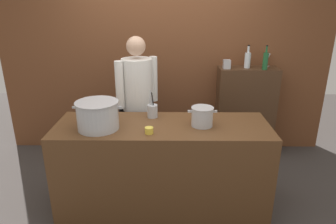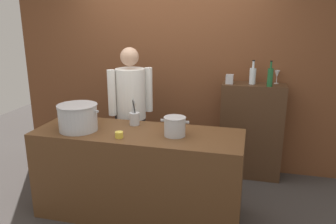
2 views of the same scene
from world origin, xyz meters
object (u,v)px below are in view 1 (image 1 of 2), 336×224
object	(u,v)px
chef	(138,98)
wine_bottle_green	(265,60)
wine_bottle_clear	(248,60)
spice_tin_silver	(227,64)
stockpot_small	(202,116)
stockpot_large	(98,115)
wine_glass_tall	(268,58)
butter_jar	(149,130)
utensil_crock	(152,110)

from	to	relation	value
chef	wine_bottle_green	world-z (taller)	chef
wine_bottle_clear	spice_tin_silver	distance (m)	0.28
stockpot_small	wine_bottle_clear	size ratio (longest dim) A/B	0.95
wine_bottle_green	stockpot_large	bearing A→B (deg)	-147.26
wine_bottle_green	spice_tin_silver	xyz separation A→B (m)	(-0.47, 0.05, -0.06)
chef	wine_glass_tall	size ratio (longest dim) A/B	10.18
stockpot_small	butter_jar	distance (m)	0.53
spice_tin_silver	utensil_crock	bearing A→B (deg)	-133.51
wine_glass_tall	spice_tin_silver	world-z (taller)	wine_glass_tall
chef	stockpot_large	distance (m)	0.77
stockpot_small	wine_bottle_green	distance (m)	1.45
wine_glass_tall	wine_bottle_green	bearing A→B (deg)	-113.22
stockpot_large	wine_bottle_green	bearing A→B (deg)	32.74
chef	butter_jar	bearing A→B (deg)	65.80
stockpot_large	wine_bottle_green	size ratio (longest dim) A/B	1.49
chef	stockpot_small	bearing A→B (deg)	99.77
utensil_crock	butter_jar	distance (m)	0.40
butter_jar	wine_bottle_clear	bearing A→B (deg)	49.92
chef	spice_tin_silver	xyz separation A→B (m)	(1.08, 0.52, 0.29)
wine_glass_tall	spice_tin_silver	size ratio (longest dim) A/B	1.46
chef	wine_glass_tall	xyz separation A→B (m)	(1.64, 0.67, 0.35)
butter_jar	wine_bottle_clear	world-z (taller)	wine_bottle_clear
stockpot_small	butter_jar	size ratio (longest dim) A/B	3.58
stockpot_large	wine_bottle_clear	size ratio (longest dim) A/B	1.56
stockpot_small	stockpot_large	bearing A→B (deg)	-175.28
stockpot_small	wine_bottle_clear	distance (m)	1.41
chef	spice_tin_silver	distance (m)	1.24
stockpot_small	spice_tin_silver	size ratio (longest dim) A/B	2.45
chef	wine_bottle_clear	world-z (taller)	chef
stockpot_large	spice_tin_silver	distance (m)	1.86
utensil_crock	wine_glass_tall	bearing A→B (deg)	37.01
butter_jar	wine_bottle_green	distance (m)	1.92
stockpot_large	stockpot_small	bearing A→B (deg)	4.72
stockpot_large	wine_glass_tall	bearing A→B (deg)	35.72
stockpot_large	wine_glass_tall	xyz separation A→B (m)	(1.93, 1.39, 0.28)
stockpot_large	stockpot_small	size ratio (longest dim) A/B	1.64
stockpot_small	butter_jar	bearing A→B (deg)	-159.19
wine_bottle_green	chef	bearing A→B (deg)	-163.20
chef	stockpot_large	size ratio (longest dim) A/B	3.70
wine_bottle_green	wine_bottle_clear	bearing A→B (deg)	153.73
utensil_crock	chef	bearing A→B (deg)	114.79
wine_glass_tall	chef	bearing A→B (deg)	-157.73
wine_bottle_green	stockpot_small	bearing A→B (deg)	-128.46
chef	wine_bottle_green	bearing A→B (deg)	159.83
stockpot_small	spice_tin_silver	xyz separation A→B (m)	(0.41, 1.16, 0.27)
stockpot_large	utensil_crock	world-z (taller)	utensil_crock
butter_jar	wine_glass_tall	xyz separation A→B (m)	(1.45, 1.49, 0.38)
spice_tin_silver	stockpot_small	bearing A→B (deg)	-109.52
chef	stockpot_small	world-z (taller)	chef
utensil_crock	spice_tin_silver	distance (m)	1.33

